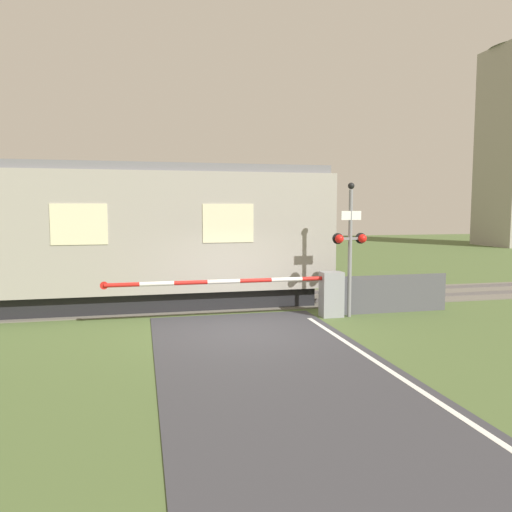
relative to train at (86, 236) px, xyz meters
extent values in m
plane|color=#4C6033|center=(4.06, -3.92, -2.20)|extent=(80.00, 80.00, 0.00)
cube|color=#666056|center=(4.06, 0.00, -2.18)|extent=(36.00, 3.20, 0.03)
cube|color=#595451|center=(4.06, -0.72, -2.12)|extent=(36.00, 0.08, 0.10)
cube|color=#595451|center=(4.06, 0.72, -2.12)|extent=(36.00, 0.08, 0.10)
cube|color=black|center=(0.00, 0.00, -1.90)|extent=(13.56, 2.62, 0.60)
cube|color=#9E998E|center=(0.00, 0.00, 0.13)|extent=(14.74, 3.08, 3.46)
cube|color=slate|center=(0.00, 0.00, 1.98)|extent=(14.45, 2.83, 0.24)
cube|color=beige|center=(4.05, -1.55, 0.39)|extent=(1.47, 0.02, 1.11)
cube|color=beige|center=(0.00, -1.55, 0.39)|extent=(1.47, 0.02, 1.11)
cube|color=gray|center=(6.75, -2.76, -1.57)|extent=(0.60, 0.44, 1.26)
cylinder|color=gray|center=(6.75, -2.76, -1.11)|extent=(0.16, 0.16, 0.18)
cylinder|color=red|center=(6.32, -2.76, -1.11)|extent=(0.87, 0.11, 0.11)
cylinder|color=white|center=(5.45, -2.76, -1.11)|extent=(0.87, 0.11, 0.11)
cylinder|color=red|center=(4.58, -2.76, -1.11)|extent=(0.87, 0.11, 0.11)
cylinder|color=white|center=(3.72, -2.76, -1.11)|extent=(0.87, 0.11, 0.11)
cylinder|color=red|center=(2.85, -2.76, -1.11)|extent=(0.87, 0.11, 0.11)
cylinder|color=white|center=(1.98, -2.76, -1.11)|extent=(0.87, 0.11, 0.11)
cylinder|color=red|center=(1.12, -2.76, -1.11)|extent=(0.87, 0.11, 0.11)
cylinder|color=red|center=(0.68, -2.76, -1.11)|extent=(0.20, 0.02, 0.20)
cylinder|color=gray|center=(7.23, -2.88, -0.43)|extent=(0.11, 0.11, 3.53)
cube|color=gray|center=(7.23, -2.88, -0.01)|extent=(0.80, 0.07, 0.07)
sphere|color=red|center=(6.89, -2.93, -0.01)|extent=(0.24, 0.24, 0.24)
sphere|color=red|center=(7.57, -2.93, -0.01)|extent=(0.24, 0.24, 0.24)
cylinder|color=black|center=(6.89, -2.82, -0.01)|extent=(0.30, 0.06, 0.30)
cylinder|color=black|center=(7.57, -2.82, -0.01)|extent=(0.30, 0.06, 0.30)
cube|color=white|center=(7.23, -2.92, 0.62)|extent=(0.58, 0.02, 0.24)
sphere|color=black|center=(7.23, -2.88, 1.43)|extent=(0.18, 0.18, 0.18)
cube|color=#4C4C51|center=(8.75, -2.65, -1.65)|extent=(3.27, 0.06, 1.10)
camera|label=1|loc=(1.62, -15.65, 0.82)|focal=35.00mm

